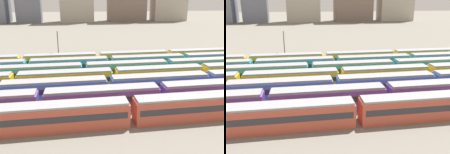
{
  "view_description": "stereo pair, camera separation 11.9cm",
  "coord_description": "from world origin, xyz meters",
  "views": [
    {
      "loc": [
        9.47,
        -30.6,
        16.99
      ],
      "look_at": [
        16.91,
        15.6,
        2.04
      ],
      "focal_mm": 39.48,
      "sensor_mm": 36.0,
      "label": 1
    },
    {
      "loc": [
        9.58,
        -30.62,
        16.99
      ],
      "look_at": [
        16.91,
        15.6,
        2.04
      ],
      "focal_mm": 39.48,
      "sensor_mm": 36.0,
      "label": 2
    }
  ],
  "objects": [
    {
      "name": "ground_plane",
      "position": [
        0.0,
        15.6,
        0.0
      ],
      "size": [
        600.0,
        600.0,
        0.0
      ],
      "primitive_type": "plane",
      "color": "slate"
    },
    {
      "name": "train_track_4",
      "position": [
        21.09,
        20.8,
        1.9
      ],
      "size": [
        55.8,
        3.06,
        3.75
      ],
      "color": "teal",
      "rests_on": "ground_plane"
    },
    {
      "name": "train_track_0",
      "position": [
        7.71,
        0.0,
        1.9
      ],
      "size": [
        55.8,
        3.06,
        3.75
      ],
      "color": "#BC4C38",
      "rests_on": "ground_plane"
    },
    {
      "name": "catenary_pole_1",
      "position": [
        5.68,
        34.28,
        5.03
      ],
      "size": [
        0.24,
        3.2,
        9.01
      ],
      "color": "#4C4C51",
      "rests_on": "ground_plane"
    },
    {
      "name": "train_track_5",
      "position": [
        27.46,
        26.0,
        1.9
      ],
      "size": [
        93.6,
        3.06,
        3.75
      ],
      "color": "teal",
      "rests_on": "ground_plane"
    },
    {
      "name": "train_track_3",
      "position": [
        17.3,
        15.6,
        1.9
      ],
      "size": [
        74.7,
        3.06,
        3.75
      ],
      "color": "yellow",
      "rests_on": "ground_plane"
    },
    {
      "name": "train_track_6",
      "position": [
        34.69,
        31.2,
        1.9
      ],
      "size": [
        112.5,
        3.06,
        3.75
      ],
      "color": "yellow",
      "rests_on": "ground_plane"
    },
    {
      "name": "train_track_2",
      "position": [
        34.43,
        10.4,
        1.9
      ],
      "size": [
        112.5,
        3.06,
        3.75
      ],
      "color": "#4C70BC",
      "rests_on": "ground_plane"
    }
  ]
}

